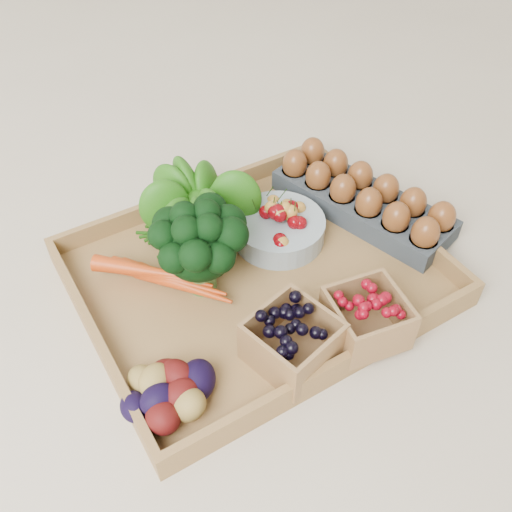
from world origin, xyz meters
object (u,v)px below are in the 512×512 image
tray (256,278)px  cherry_bowl (279,229)px  broccoli (200,261)px  egg_carton (362,204)px

tray → cherry_bowl: 0.10m
broccoli → cherry_bowl: (0.17, 0.03, -0.04)m
tray → broccoli: size_ratio=3.68×
cherry_bowl → egg_carton: (0.17, -0.02, -0.00)m
tray → egg_carton: size_ratio=1.66×
broccoli → egg_carton: broccoli is taller
broccoli → tray: bearing=-15.4°
tray → cherry_bowl: size_ratio=3.47×
cherry_bowl → egg_carton: 0.17m
tray → cherry_bowl: cherry_bowl is taller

